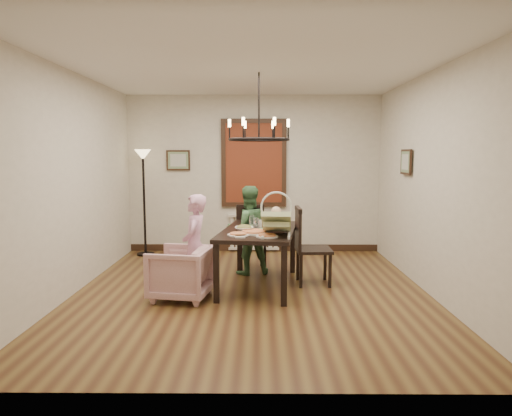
{
  "coord_description": "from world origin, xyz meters",
  "views": [
    {
      "loc": [
        0.11,
        -5.69,
        1.77
      ],
      "look_at": [
        0.06,
        0.32,
        1.05
      ],
      "focal_mm": 32.0,
      "sensor_mm": 36.0,
      "label": 1
    }
  ],
  "objects_px": {
    "dining_table": "(259,236)",
    "drinking_glass": "(256,223)",
    "chair_right": "(314,245)",
    "chair_far": "(252,237)",
    "floor_lamp": "(144,204)",
    "armchair": "(181,273)",
    "seated_man": "(248,238)",
    "baby_bouncer": "(276,221)",
    "elderly_woman": "(195,254)"
  },
  "relations": [
    {
      "from": "baby_bouncer",
      "to": "dining_table",
      "type": "bearing_deg",
      "value": 119.4
    },
    {
      "from": "dining_table",
      "to": "baby_bouncer",
      "type": "bearing_deg",
      "value": -56.59
    },
    {
      "from": "drinking_glass",
      "to": "chair_far",
      "type": "bearing_deg",
      "value": 95.29
    },
    {
      "from": "dining_table",
      "to": "armchair",
      "type": "distance_m",
      "value": 1.15
    },
    {
      "from": "dining_table",
      "to": "drinking_glass",
      "type": "height_order",
      "value": "drinking_glass"
    },
    {
      "from": "seated_man",
      "to": "floor_lamp",
      "type": "relative_size",
      "value": 0.6
    },
    {
      "from": "chair_far",
      "to": "drinking_glass",
      "type": "relative_size",
      "value": 7.2
    },
    {
      "from": "armchair",
      "to": "floor_lamp",
      "type": "bearing_deg",
      "value": -146.93
    },
    {
      "from": "armchair",
      "to": "baby_bouncer",
      "type": "distance_m",
      "value": 1.34
    },
    {
      "from": "armchair",
      "to": "seated_man",
      "type": "height_order",
      "value": "seated_man"
    },
    {
      "from": "dining_table",
      "to": "baby_bouncer",
      "type": "height_order",
      "value": "baby_bouncer"
    },
    {
      "from": "chair_right",
      "to": "drinking_glass",
      "type": "distance_m",
      "value": 0.84
    },
    {
      "from": "armchair",
      "to": "seated_man",
      "type": "bearing_deg",
      "value": 155.67
    },
    {
      "from": "dining_table",
      "to": "seated_man",
      "type": "xyz_separation_m",
      "value": [
        -0.16,
        0.64,
        -0.14
      ]
    },
    {
      "from": "elderly_woman",
      "to": "floor_lamp",
      "type": "height_order",
      "value": "floor_lamp"
    },
    {
      "from": "dining_table",
      "to": "seated_man",
      "type": "distance_m",
      "value": 0.68
    },
    {
      "from": "armchair",
      "to": "elderly_woman",
      "type": "xyz_separation_m",
      "value": [
        0.16,
        0.1,
        0.21
      ]
    },
    {
      "from": "chair_far",
      "to": "chair_right",
      "type": "xyz_separation_m",
      "value": [
        0.86,
        -0.79,
        0.04
      ]
    },
    {
      "from": "seated_man",
      "to": "drinking_glass",
      "type": "bearing_deg",
      "value": 86.06
    },
    {
      "from": "drinking_glass",
      "to": "baby_bouncer",
      "type": "bearing_deg",
      "value": -66.51
    },
    {
      "from": "baby_bouncer",
      "to": "drinking_glass",
      "type": "xyz_separation_m",
      "value": [
        -0.26,
        0.59,
        -0.12
      ]
    },
    {
      "from": "armchair",
      "to": "drinking_glass",
      "type": "distance_m",
      "value": 1.25
    },
    {
      "from": "chair_far",
      "to": "baby_bouncer",
      "type": "xyz_separation_m",
      "value": [
        0.33,
        -1.35,
        0.46
      ]
    },
    {
      "from": "chair_right",
      "to": "armchair",
      "type": "distance_m",
      "value": 1.83
    },
    {
      "from": "chair_right",
      "to": "seated_man",
      "type": "distance_m",
      "value": 1.05
    },
    {
      "from": "elderly_woman",
      "to": "chair_right",
      "type": "bearing_deg",
      "value": 111.22
    },
    {
      "from": "chair_right",
      "to": "elderly_woman",
      "type": "height_order",
      "value": "chair_right"
    },
    {
      "from": "chair_far",
      "to": "seated_man",
      "type": "height_order",
      "value": "seated_man"
    },
    {
      "from": "chair_right",
      "to": "chair_far",
      "type": "bearing_deg",
      "value": 45.77
    },
    {
      "from": "dining_table",
      "to": "floor_lamp",
      "type": "bearing_deg",
      "value": 144.61
    },
    {
      "from": "armchair",
      "to": "seated_man",
      "type": "relative_size",
      "value": 0.65
    },
    {
      "from": "drinking_glass",
      "to": "floor_lamp",
      "type": "height_order",
      "value": "floor_lamp"
    },
    {
      "from": "chair_right",
      "to": "dining_table",
      "type": "bearing_deg",
      "value": 96.81
    },
    {
      "from": "dining_table",
      "to": "chair_far",
      "type": "bearing_deg",
      "value": 104.93
    },
    {
      "from": "chair_far",
      "to": "floor_lamp",
      "type": "relative_size",
      "value": 0.55
    },
    {
      "from": "chair_right",
      "to": "drinking_glass",
      "type": "relative_size",
      "value": 7.75
    },
    {
      "from": "chair_right",
      "to": "floor_lamp",
      "type": "distance_m",
      "value": 3.28
    },
    {
      "from": "dining_table",
      "to": "chair_right",
      "type": "bearing_deg",
      "value": 16.24
    },
    {
      "from": "armchair",
      "to": "floor_lamp",
      "type": "height_order",
      "value": "floor_lamp"
    },
    {
      "from": "dining_table",
      "to": "drinking_glass",
      "type": "xyz_separation_m",
      "value": [
        -0.04,
        0.14,
        0.15
      ]
    },
    {
      "from": "chair_far",
      "to": "chair_right",
      "type": "distance_m",
      "value": 1.16
    },
    {
      "from": "chair_far",
      "to": "armchair",
      "type": "bearing_deg",
      "value": -128.4
    },
    {
      "from": "dining_table",
      "to": "elderly_woman",
      "type": "relative_size",
      "value": 1.66
    },
    {
      "from": "dining_table",
      "to": "chair_right",
      "type": "height_order",
      "value": "chair_right"
    },
    {
      "from": "baby_bouncer",
      "to": "drinking_glass",
      "type": "distance_m",
      "value": 0.66
    },
    {
      "from": "chair_far",
      "to": "floor_lamp",
      "type": "bearing_deg",
      "value": 144.62
    },
    {
      "from": "dining_table",
      "to": "baby_bouncer",
      "type": "relative_size",
      "value": 3.08
    },
    {
      "from": "chair_right",
      "to": "seated_man",
      "type": "xyz_separation_m",
      "value": [
        -0.91,
        0.53,
        0.01
      ]
    },
    {
      "from": "chair_far",
      "to": "armchair",
      "type": "relative_size",
      "value": 1.41
    },
    {
      "from": "chair_right",
      "to": "elderly_woman",
      "type": "bearing_deg",
      "value": 107.81
    }
  ]
}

